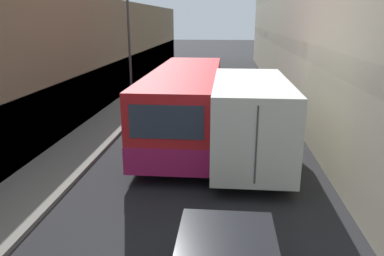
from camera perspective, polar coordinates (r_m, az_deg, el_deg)
The scene contains 6 objects.
ground_plane at distance 17.26m, azimuth 2.04°, elevation 0.24°, with size 150.00×150.00×0.00m, color #232326.
sidewalk_left at distance 18.08m, azimuth -12.63°, elevation 0.81°, with size 2.08×60.00×0.13m.
building_left_shopfront at distance 18.36m, azimuth -19.58°, elevation 8.81°, with size 2.40×60.00×5.89m.
bus at distance 15.18m, azimuth -0.97°, elevation 3.91°, with size 2.57×9.96×2.82m.
box_truck at distance 13.35m, azimuth 8.59°, elevation 2.18°, with size 2.37×8.00×2.88m.
street_lamp at distance 18.70m, azimuth -9.69°, elevation 16.11°, with size 0.36×0.80×6.69m.
Camera 1 is at (0.91, -1.57, 4.77)m, focal length 35.00 mm.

